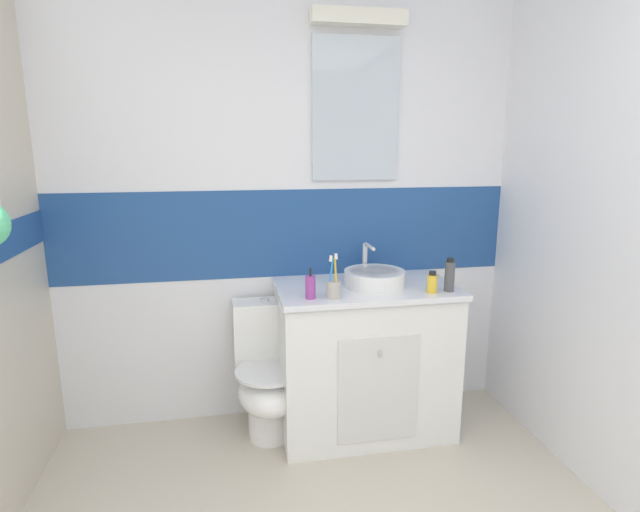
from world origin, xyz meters
name	(u,v)px	position (x,y,z in m)	size (l,w,h in m)	color
wall_back_tiled	(289,204)	(0.01, 2.45, 1.26)	(3.20, 0.20, 2.50)	white
vanity_cabinet	(364,358)	(0.38, 2.12, 0.43)	(0.96, 0.58, 0.85)	white
sink_basin	(374,277)	(0.42, 2.11, 0.90)	(0.33, 0.37, 0.21)	white
toilet	(269,375)	(-0.16, 2.15, 0.35)	(0.37, 0.50, 0.76)	white
toothbrush_cup	(333,288)	(0.16, 1.93, 0.90)	(0.07, 0.07, 0.23)	#B2ADA3
soap_dispenser	(310,287)	(0.04, 1.94, 0.91)	(0.05, 0.05, 0.16)	#993F99
deodorant_spray_can	(450,276)	(0.78, 1.93, 0.93)	(0.05, 0.05, 0.18)	#4C4C51
lotion_bottle_short	(432,283)	(0.68, 1.92, 0.90)	(0.05, 0.05, 0.11)	yellow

